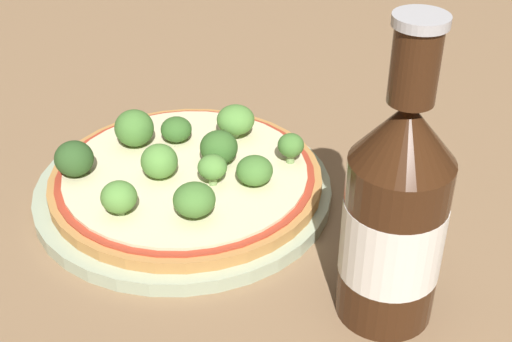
# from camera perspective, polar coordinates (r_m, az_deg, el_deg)

# --- Properties ---
(ground_plane) EXTENTS (3.00, 3.00, 0.00)m
(ground_plane) POSITION_cam_1_polar(r_m,az_deg,el_deg) (0.63, -5.52, -0.83)
(ground_plane) COLOR #846647
(plate) EXTENTS (0.25, 0.25, 0.01)m
(plate) POSITION_cam_1_polar(r_m,az_deg,el_deg) (0.61, -5.78, -1.49)
(plate) COLOR #A3B293
(plate) RESTS_ON ground_plane
(pizza) EXTENTS (0.23, 0.23, 0.01)m
(pizza) POSITION_cam_1_polar(r_m,az_deg,el_deg) (0.60, -5.62, -0.47)
(pizza) COLOR #B77F42
(pizza) RESTS_ON plate
(broccoli_floret_0) EXTENTS (0.03, 0.03, 0.03)m
(broccoli_floret_0) POSITION_cam_1_polar(r_m,az_deg,el_deg) (0.64, -1.87, 4.25)
(broccoli_floret_0) COLOR #7A9E5B
(broccoli_floret_0) RESTS_ON pizza
(broccoli_floret_1) EXTENTS (0.03, 0.03, 0.03)m
(broccoli_floret_1) POSITION_cam_1_polar(r_m,az_deg,el_deg) (0.60, -14.35, 0.96)
(broccoli_floret_1) COLOR #7A9E5B
(broccoli_floret_1) RESTS_ON pizza
(broccoli_floret_2) EXTENTS (0.03, 0.03, 0.03)m
(broccoli_floret_2) POSITION_cam_1_polar(r_m,az_deg,el_deg) (0.55, -10.91, -2.07)
(broccoli_floret_2) COLOR #7A9E5B
(broccoli_floret_2) RESTS_ON pizza
(broccoli_floret_3) EXTENTS (0.02, 0.02, 0.03)m
(broccoli_floret_3) POSITION_cam_1_polar(r_m,az_deg,el_deg) (0.57, -3.51, 0.27)
(broccoli_floret_3) COLOR #7A9E5B
(broccoli_floret_3) RESTS_ON pizza
(broccoli_floret_4) EXTENTS (0.03, 0.03, 0.03)m
(broccoli_floret_4) POSITION_cam_1_polar(r_m,az_deg,el_deg) (0.63, -9.72, 3.41)
(broccoli_floret_4) COLOR #7A9E5B
(broccoli_floret_4) RESTS_ON pizza
(broccoli_floret_5) EXTENTS (0.03, 0.03, 0.02)m
(broccoli_floret_5) POSITION_cam_1_polar(r_m,az_deg,el_deg) (0.63, -6.40, 3.32)
(broccoli_floret_5) COLOR #7A9E5B
(broccoli_floret_5) RESTS_ON pizza
(broccoli_floret_6) EXTENTS (0.03, 0.03, 0.03)m
(broccoli_floret_6) POSITION_cam_1_polar(r_m,az_deg,el_deg) (0.60, -2.99, 1.89)
(broccoli_floret_6) COLOR #7A9E5B
(broccoli_floret_6) RESTS_ON pizza
(broccoli_floret_7) EXTENTS (0.02, 0.02, 0.03)m
(broccoli_floret_7) POSITION_cam_1_polar(r_m,az_deg,el_deg) (0.60, 2.80, 2.03)
(broccoli_floret_7) COLOR #7A9E5B
(broccoli_floret_7) RESTS_ON pizza
(broccoli_floret_8) EXTENTS (0.03, 0.03, 0.03)m
(broccoli_floret_8) POSITION_cam_1_polar(r_m,az_deg,el_deg) (0.58, -7.75, 0.77)
(broccoli_floret_8) COLOR #7A9E5B
(broccoli_floret_8) RESTS_ON pizza
(broccoli_floret_9) EXTENTS (0.03, 0.03, 0.03)m
(broccoli_floret_9) POSITION_cam_1_polar(r_m,az_deg,el_deg) (0.54, -4.96, -2.31)
(broccoli_floret_9) COLOR #7A9E5B
(broccoli_floret_9) RESTS_ON pizza
(broccoli_floret_10) EXTENTS (0.03, 0.03, 0.02)m
(broccoli_floret_10) POSITION_cam_1_polar(r_m,az_deg,el_deg) (0.57, -0.11, 0.03)
(broccoli_floret_10) COLOR #7A9E5B
(broccoli_floret_10) RESTS_ON pizza
(beer_bottle) EXTENTS (0.07, 0.07, 0.22)m
(beer_bottle) POSITION_cam_1_polar(r_m,az_deg,el_deg) (0.46, 11.05, -3.43)
(beer_bottle) COLOR #381E0F
(beer_bottle) RESTS_ON ground_plane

